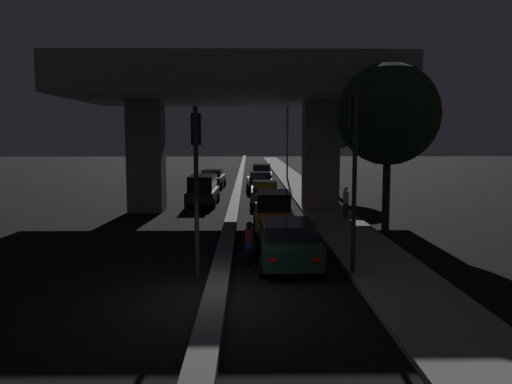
% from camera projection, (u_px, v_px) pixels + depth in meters
% --- Properties ---
extents(ground_plane, '(200.00, 200.00, 0.00)m').
position_uv_depth(ground_plane, '(216.00, 299.00, 13.20)').
color(ground_plane, black).
extents(median_divider, '(0.60, 126.00, 0.31)m').
position_uv_depth(median_divider, '(240.00, 180.00, 47.98)').
color(median_divider, '#4C4C51').
rests_on(median_divider, ground_plane).
extents(sidewalk_right, '(2.65, 126.00, 0.16)m').
position_uv_depth(sidewalk_right, '(302.00, 189.00, 41.10)').
color(sidewalk_right, gray).
rests_on(sidewalk_right, ground_plane).
extents(elevated_overpass, '(17.92, 10.62, 9.23)m').
position_uv_depth(elevated_overpass, '(233.00, 90.00, 28.32)').
color(elevated_overpass, slate).
rests_on(elevated_overpass, ground_plane).
extents(traffic_light_left_of_median, '(0.30, 0.49, 5.19)m').
position_uv_depth(traffic_light_left_of_median, '(196.00, 162.00, 14.91)').
color(traffic_light_left_of_median, black).
rests_on(traffic_light_left_of_median, ground_plane).
extents(traffic_light_right_of_median, '(0.30, 0.49, 5.69)m').
position_uv_depth(traffic_light_right_of_median, '(354.00, 151.00, 14.94)').
color(traffic_light_right_of_median, black).
rests_on(traffic_light_right_of_median, ground_plane).
extents(street_lamp, '(2.62, 0.32, 8.83)m').
position_uv_depth(street_lamp, '(284.00, 128.00, 50.66)').
color(street_lamp, '#2D2D30').
rests_on(street_lamp, ground_plane).
extents(car_dark_green_lead, '(2.04, 4.84, 1.50)m').
position_uv_depth(car_dark_green_lead, '(287.00, 241.00, 16.75)').
color(car_dark_green_lead, black).
rests_on(car_dark_green_lead, ground_plane).
extents(car_taxi_yellow_second, '(1.87, 4.41, 1.81)m').
position_uv_depth(car_taxi_yellow_second, '(273.00, 211.00, 22.77)').
color(car_taxi_yellow_second, gold).
rests_on(car_taxi_yellow_second, ground_plane).
extents(car_grey_third, '(1.82, 4.16, 1.57)m').
position_uv_depth(car_grey_third, '(265.00, 193.00, 31.40)').
color(car_grey_third, '#515459').
rests_on(car_grey_third, ground_plane).
extents(car_dark_blue_fourth, '(2.13, 4.32, 1.57)m').
position_uv_depth(car_dark_blue_fourth, '(260.00, 182.00, 39.26)').
color(car_dark_blue_fourth, '#141938').
rests_on(car_dark_blue_fourth, ground_plane).
extents(car_silver_fifth, '(2.12, 4.44, 1.76)m').
position_uv_depth(car_silver_fifth, '(262.00, 173.00, 47.07)').
color(car_silver_fifth, gray).
rests_on(car_silver_fifth, ground_plane).
extents(car_dark_green_lead_oncoming, '(1.95, 4.76, 1.90)m').
position_uv_depth(car_dark_green_lead_oncoming, '(203.00, 189.00, 31.57)').
color(car_dark_green_lead_oncoming, black).
rests_on(car_dark_green_lead_oncoming, ground_plane).
extents(car_dark_green_second_oncoming, '(2.17, 4.72, 1.55)m').
position_uv_depth(car_dark_green_second_oncoming, '(212.00, 179.00, 41.98)').
color(car_dark_green_second_oncoming, black).
rests_on(car_dark_green_second_oncoming, ground_plane).
extents(motorcycle_blue_filtering_near, '(0.34, 1.83, 1.38)m').
position_uv_depth(motorcycle_blue_filtering_near, '(249.00, 244.00, 17.21)').
color(motorcycle_blue_filtering_near, black).
rests_on(motorcycle_blue_filtering_near, ground_plane).
extents(pedestrian_on_sidewalk, '(0.31, 0.31, 1.57)m').
position_uv_depth(pedestrian_on_sidewalk, '(346.00, 202.00, 25.69)').
color(pedestrian_on_sidewalk, '#2D261E').
rests_on(pedestrian_on_sidewalk, sidewalk_right).
extents(roadside_tree_kerbside_near, '(4.57, 4.57, 7.59)m').
position_uv_depth(roadside_tree_kerbside_near, '(388.00, 115.00, 22.27)').
color(roadside_tree_kerbside_near, '#2D2116').
rests_on(roadside_tree_kerbside_near, ground_plane).
extents(roadside_tree_kerbside_mid, '(3.42, 3.42, 6.84)m').
position_uv_depth(roadside_tree_kerbside_mid, '(337.00, 126.00, 36.57)').
color(roadside_tree_kerbside_mid, '#2D2116').
rests_on(roadside_tree_kerbside_mid, ground_plane).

